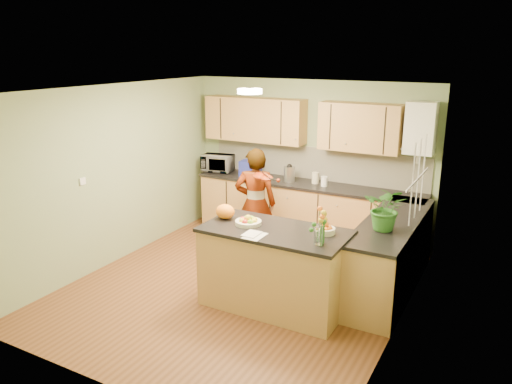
% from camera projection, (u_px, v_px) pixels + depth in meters
% --- Properties ---
extents(floor, '(4.50, 4.50, 0.00)m').
position_uv_depth(floor, '(239.00, 287.00, 6.41)').
color(floor, brown).
rests_on(floor, ground).
extents(ceiling, '(4.00, 4.50, 0.02)m').
position_uv_depth(ceiling, '(237.00, 90.00, 5.72)').
color(ceiling, white).
rests_on(ceiling, wall_back).
extents(wall_back, '(4.00, 0.02, 2.50)m').
position_uv_depth(wall_back, '(310.00, 159.00, 7.96)').
color(wall_back, gray).
rests_on(wall_back, floor).
extents(wall_front, '(4.00, 0.02, 2.50)m').
position_uv_depth(wall_front, '(101.00, 260.00, 4.16)').
color(wall_front, gray).
rests_on(wall_front, floor).
extents(wall_left, '(0.02, 4.50, 2.50)m').
position_uv_depth(wall_left, '(115.00, 175.00, 6.98)').
color(wall_left, gray).
rests_on(wall_left, floor).
extents(wall_right, '(0.02, 4.50, 2.50)m').
position_uv_depth(wall_right, '(405.00, 220.00, 5.15)').
color(wall_right, gray).
rests_on(wall_right, floor).
extents(back_counter, '(3.64, 0.62, 0.94)m').
position_uv_depth(back_counter, '(307.00, 212.00, 7.88)').
color(back_counter, tan).
rests_on(back_counter, floor).
extents(right_counter, '(0.62, 2.24, 0.94)m').
position_uv_depth(right_counter, '(391.00, 255.00, 6.22)').
color(right_counter, tan).
rests_on(right_counter, floor).
extents(splashback, '(3.60, 0.02, 0.52)m').
position_uv_depth(splashback, '(315.00, 163.00, 7.92)').
color(splashback, white).
rests_on(splashback, back_counter).
extents(upper_cabinets, '(3.20, 0.34, 0.70)m').
position_uv_depth(upper_cabinets, '(296.00, 122.00, 7.74)').
color(upper_cabinets, tan).
rests_on(upper_cabinets, wall_back).
extents(boiler, '(0.40, 0.30, 0.86)m').
position_uv_depth(boiler, '(421.00, 128.00, 6.87)').
color(boiler, white).
rests_on(boiler, wall_back).
extents(window_right, '(0.01, 1.30, 1.05)m').
position_uv_depth(window_right, '(418.00, 179.00, 5.57)').
color(window_right, white).
rests_on(window_right, wall_right).
extents(light_switch, '(0.02, 0.09, 0.09)m').
position_uv_depth(light_switch, '(83.00, 181.00, 6.45)').
color(light_switch, white).
rests_on(light_switch, wall_left).
extents(ceiling_lamp, '(0.30, 0.30, 0.07)m').
position_uv_depth(ceiling_lamp, '(250.00, 91.00, 5.98)').
color(ceiling_lamp, '#FFEABF').
rests_on(ceiling_lamp, ceiling).
extents(peninsula_island, '(1.68, 0.86, 0.96)m').
position_uv_depth(peninsula_island, '(275.00, 268.00, 5.83)').
color(peninsula_island, tan).
rests_on(peninsula_island, floor).
extents(fruit_dish, '(0.31, 0.31, 0.11)m').
position_uv_depth(fruit_dish, '(248.00, 221.00, 5.84)').
color(fruit_dish, beige).
rests_on(fruit_dish, peninsula_island).
extents(orange_bowl, '(0.23, 0.23, 0.13)m').
position_uv_depth(orange_bowl, '(325.00, 229.00, 5.55)').
color(orange_bowl, beige).
rests_on(orange_bowl, peninsula_island).
extents(flower_vase, '(0.23, 0.23, 0.43)m').
position_uv_depth(flower_vase, '(319.00, 219.00, 5.19)').
color(flower_vase, silver).
rests_on(flower_vase, peninsula_island).
extents(orange_bag, '(0.29, 0.27, 0.18)m').
position_uv_depth(orange_bag, '(225.00, 212.00, 6.03)').
color(orange_bag, orange).
rests_on(orange_bag, peninsula_island).
extents(papers, '(0.20, 0.27, 0.01)m').
position_uv_depth(papers, '(255.00, 236.00, 5.49)').
color(papers, silver).
rests_on(papers, peninsula_island).
extents(violinist, '(0.70, 0.60, 1.63)m').
position_uv_depth(violinist, '(255.00, 204.00, 7.14)').
color(violinist, tan).
rests_on(violinist, floor).
extents(violin, '(0.71, 0.62, 0.18)m').
position_uv_depth(violin, '(261.00, 176.00, 6.73)').
color(violin, '#500B05').
rests_on(violin, violinist).
extents(microwave, '(0.56, 0.44, 0.28)m').
position_uv_depth(microwave, '(218.00, 163.00, 8.48)').
color(microwave, white).
rests_on(microwave, back_counter).
extents(blue_box, '(0.35, 0.27, 0.26)m').
position_uv_depth(blue_box, '(250.00, 169.00, 8.15)').
color(blue_box, navy).
rests_on(blue_box, back_counter).
extents(kettle, '(0.17, 0.17, 0.32)m').
position_uv_depth(kettle, '(289.00, 173.00, 7.82)').
color(kettle, silver).
rests_on(kettle, back_counter).
extents(jar_cream, '(0.13, 0.13, 0.17)m').
position_uv_depth(jar_cream, '(315.00, 178.00, 7.72)').
color(jar_cream, beige).
rests_on(jar_cream, back_counter).
extents(jar_white, '(0.11, 0.11, 0.15)m').
position_uv_depth(jar_white, '(324.00, 181.00, 7.56)').
color(jar_white, white).
rests_on(jar_white, back_counter).
extents(potted_plant, '(0.48, 0.41, 0.53)m').
position_uv_depth(potted_plant, '(387.00, 208.00, 5.67)').
color(potted_plant, '#2C6822').
rests_on(potted_plant, right_counter).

